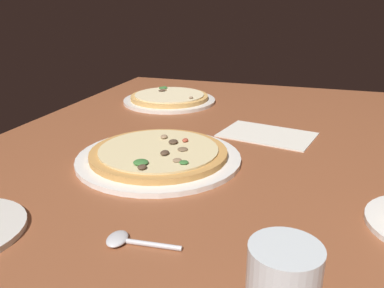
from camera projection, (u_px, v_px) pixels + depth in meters
dining_table at (224, 164)px, 84.58cm from camera, size 150.00×110.00×4.00cm
pizza_main at (159, 155)px, 80.67cm from camera, size 33.34×33.34×3.39cm
pizza_side at (169, 99)px, 126.06cm from camera, size 29.00×29.00×3.16cm
paper_menu at (267, 135)px, 95.83cm from camera, size 18.42×23.91×0.30cm
spoon at (126, 240)px, 53.52cm from camera, size 4.22×10.58×1.00cm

